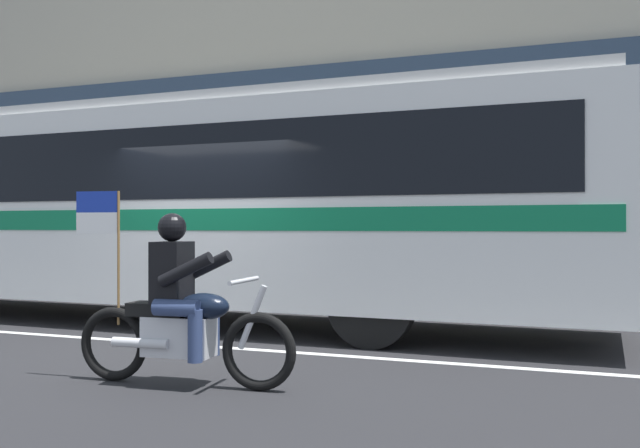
# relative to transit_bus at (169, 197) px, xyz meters

# --- Properties ---
(ground_plane) EXTENTS (60.00, 60.00, 0.00)m
(ground_plane) POSITION_rel_transit_bus_xyz_m (1.33, -1.19, -1.88)
(ground_plane) COLOR black
(sidewalk_curb) EXTENTS (28.00, 3.80, 0.15)m
(sidewalk_curb) POSITION_rel_transit_bus_xyz_m (1.33, 3.91, -1.81)
(sidewalk_curb) COLOR #B7B2A8
(sidewalk_curb) RESTS_ON ground_plane
(lane_center_stripe) EXTENTS (26.60, 0.14, 0.01)m
(lane_center_stripe) POSITION_rel_transit_bus_xyz_m (1.33, -1.79, -1.88)
(lane_center_stripe) COLOR silver
(lane_center_stripe) RESTS_ON ground_plane
(office_building_facade) EXTENTS (28.00, 0.89, 12.68)m
(office_building_facade) POSITION_rel_transit_bus_xyz_m (1.33, 6.19, 4.47)
(office_building_facade) COLOR gray
(office_building_facade) RESTS_ON ground_plane
(transit_bus) EXTENTS (13.05, 2.90, 3.22)m
(transit_bus) POSITION_rel_transit_bus_xyz_m (0.00, 0.00, 0.00)
(transit_bus) COLOR white
(transit_bus) RESTS_ON ground_plane
(motorcycle_with_rider) EXTENTS (2.19, 0.64, 1.78)m
(motorcycle_with_rider) POSITION_rel_transit_bus_xyz_m (2.52, -3.67, -1.22)
(motorcycle_with_rider) COLOR black
(motorcycle_with_rider) RESTS_ON ground_plane
(fire_hydrant) EXTENTS (0.22, 0.30, 0.75)m
(fire_hydrant) POSITION_rel_transit_bus_xyz_m (5.30, 2.93, -1.37)
(fire_hydrant) COLOR #4C8C3F
(fire_hydrant) RESTS_ON sidewalk_curb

